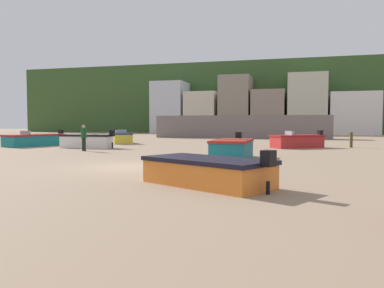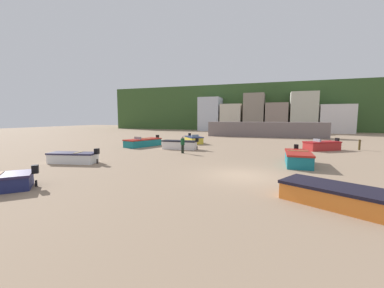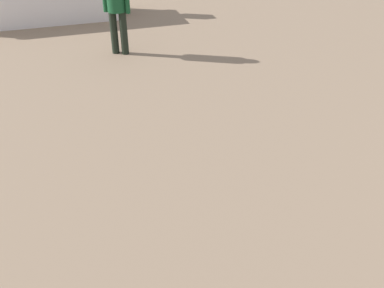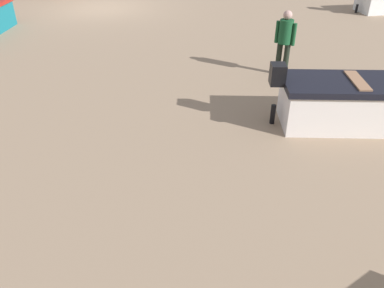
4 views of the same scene
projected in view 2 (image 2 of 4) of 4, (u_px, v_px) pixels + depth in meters
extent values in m
plane|color=#947A61|center=(242.00, 176.00, 14.00)|extent=(160.00, 160.00, 0.00)
cube|color=#355327|center=(271.00, 109.00, 75.31)|extent=(90.00, 32.00, 12.05)
cube|color=slate|center=(265.00, 130.00, 42.05)|extent=(19.79, 2.40, 2.60)
cube|color=silver|center=(210.00, 114.00, 62.21)|extent=(5.24, 5.66, 8.45)
cube|color=beige|center=(232.00, 118.00, 60.53)|extent=(4.99, 5.72, 6.67)
cube|color=gray|center=(254.00, 113.00, 58.94)|extent=(4.70, 6.38, 9.08)
cube|color=gray|center=(276.00, 118.00, 57.06)|extent=(4.95, 5.69, 6.76)
cube|color=beige|center=(303.00, 113.00, 55.36)|extent=(5.63, 6.33, 9.07)
cube|color=silver|center=(336.00, 119.00, 52.84)|extent=(6.79, 5.17, 6.19)
cube|color=#16757B|center=(143.00, 143.00, 28.28)|extent=(2.97, 4.69, 0.77)
cube|color=maroon|center=(143.00, 139.00, 28.23)|extent=(3.08, 4.81, 0.12)
cube|color=black|center=(157.00, 137.00, 30.09)|extent=(0.39, 0.37, 0.40)
cylinder|color=black|center=(158.00, 143.00, 30.17)|extent=(0.13, 0.13, 0.39)
cube|color=#8C9EA8|center=(138.00, 138.00, 27.61)|extent=(1.02, 0.51, 0.28)
cube|color=olive|center=(146.00, 139.00, 28.66)|extent=(1.44, 0.68, 0.08)
cube|color=white|center=(73.00, 159.00, 17.86)|extent=(3.55, 1.89, 0.67)
cube|color=#292743|center=(73.00, 153.00, 17.81)|extent=(3.67, 1.99, 0.12)
cube|color=black|center=(97.00, 151.00, 17.59)|extent=(0.34, 0.37, 0.40)
cylinder|color=black|center=(97.00, 161.00, 17.67)|extent=(0.12, 0.12, 0.33)
cube|color=olive|center=(78.00, 153.00, 17.76)|extent=(0.46, 1.02, 0.08)
cube|color=orange|center=(334.00, 197.00, 9.25)|extent=(3.99, 3.17, 0.65)
cube|color=black|center=(335.00, 187.00, 9.21)|extent=(4.12, 3.28, 0.12)
cube|color=#136A79|center=(298.00, 159.00, 17.08)|extent=(1.61, 3.69, 0.83)
cube|color=#A22018|center=(298.00, 153.00, 17.03)|extent=(1.69, 3.79, 0.12)
cube|color=black|center=(296.00, 147.00, 18.91)|extent=(0.32, 0.28, 0.40)
cylinder|color=black|center=(296.00, 158.00, 19.00)|extent=(0.10, 0.10, 0.41)
cube|color=olive|center=(298.00, 151.00, 17.45)|extent=(1.35, 0.25, 0.08)
cube|color=black|center=(35.00, 169.00, 11.70)|extent=(0.42, 0.42, 0.40)
cylinder|color=black|center=(36.00, 183.00, 11.77)|extent=(0.14, 0.14, 0.31)
cube|color=#B22625|center=(322.00, 146.00, 24.94)|extent=(3.71, 3.19, 0.79)
cube|color=maroon|center=(322.00, 142.00, 24.89)|extent=(3.84, 3.32, 0.12)
cube|color=black|center=(337.00, 140.00, 25.39)|extent=(0.41, 0.42, 0.40)
cylinder|color=black|center=(337.00, 148.00, 25.48)|extent=(0.14, 0.14, 0.40)
cube|color=#8C9EA8|center=(317.00, 140.00, 24.71)|extent=(0.66, 0.83, 0.28)
cube|color=white|center=(179.00, 145.00, 25.74)|extent=(3.59, 1.20, 0.81)
cube|color=black|center=(179.00, 141.00, 25.69)|extent=(3.70, 1.28, 0.12)
cube|color=black|center=(197.00, 140.00, 25.07)|extent=(0.29, 0.33, 0.40)
cylinder|color=black|center=(197.00, 148.00, 25.16)|extent=(0.10, 0.10, 0.41)
cube|color=#9A6E50|center=(183.00, 141.00, 25.55)|extent=(0.26, 0.96, 0.08)
cube|color=gold|center=(194.00, 140.00, 31.74)|extent=(3.17, 3.51, 0.78)
cube|color=navy|center=(194.00, 137.00, 31.69)|extent=(3.30, 3.64, 0.12)
cube|color=black|center=(190.00, 135.00, 33.38)|extent=(0.42, 0.42, 0.40)
cylinder|color=black|center=(190.00, 141.00, 33.47)|extent=(0.14, 0.14, 0.39)
cube|color=#8C9EA8|center=(195.00, 136.00, 31.13)|extent=(0.84, 0.71, 0.28)
cylinder|color=#493B1B|center=(359.00, 145.00, 25.06)|extent=(0.20, 0.20, 1.09)
cylinder|color=black|center=(183.00, 149.00, 22.71)|extent=(0.19, 0.19, 0.82)
cylinder|color=black|center=(182.00, 149.00, 22.86)|extent=(0.19, 0.19, 0.82)
cylinder|color=#174B28|center=(183.00, 142.00, 22.71)|extent=(0.46, 0.46, 0.58)
cylinder|color=#174B28|center=(184.00, 142.00, 22.55)|extent=(0.12, 0.12, 0.54)
cylinder|color=#174B28|center=(181.00, 142.00, 22.88)|extent=(0.12, 0.12, 0.54)
sphere|color=tan|center=(183.00, 137.00, 22.66)|extent=(0.30, 0.30, 0.22)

